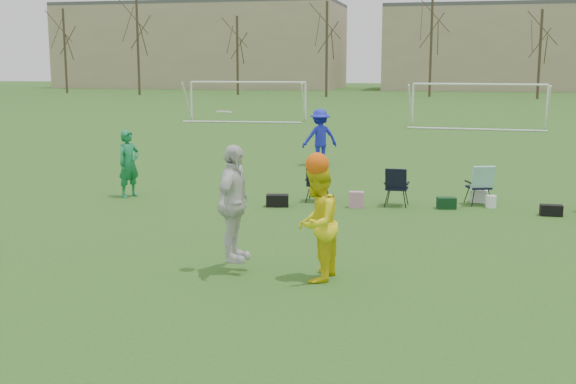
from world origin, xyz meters
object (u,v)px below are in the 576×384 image
(fielder_green_near, at_px, (129,164))
(fielder_blue, at_px, (320,137))
(goal_left, at_px, (248,90))
(center_contest, at_px, (278,213))
(goal_mid, at_px, (479,93))

(fielder_green_near, distance_m, fielder_blue, 8.12)
(fielder_green_near, height_order, goal_left, goal_left)
(goal_left, bearing_deg, center_contest, -78.16)
(fielder_blue, distance_m, goal_left, 20.97)
(fielder_blue, bearing_deg, goal_left, -97.46)
(fielder_green_near, bearing_deg, fielder_blue, -1.66)
(fielder_blue, bearing_deg, fielder_green_near, 31.50)
(center_contest, xyz_separation_m, goal_mid, (4.10, 30.72, 0.85))
(fielder_green_near, xyz_separation_m, goal_left, (-4.32, 26.46, 1.03))
(center_contest, bearing_deg, fielder_green_near, 131.77)
(fielder_green_near, bearing_deg, goal_mid, 4.89)
(fielder_blue, distance_m, goal_mid, 18.28)
(fielder_green_near, distance_m, goal_left, 26.83)
(fielder_green_near, distance_m, center_contest, 8.39)
(fielder_green_near, relative_size, fielder_blue, 0.91)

